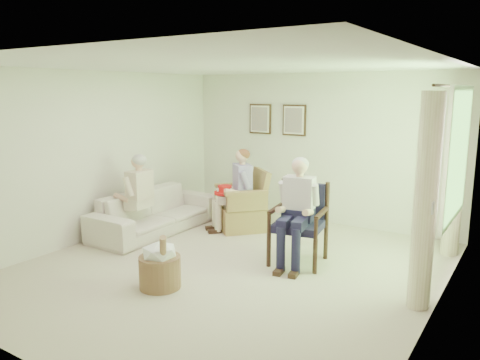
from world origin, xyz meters
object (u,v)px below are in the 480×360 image
(wicker_armchair, at_px, (243,210))
(red_hat, at_px, (225,191))
(hatbox, at_px, (160,265))
(person_dark, at_px, (296,204))
(person_sofa, at_px, (135,191))
(sofa, at_px, (155,212))
(wood_armchair, at_px, (301,220))
(person_wicker, at_px, (238,185))

(wicker_armchair, relative_size, red_hat, 2.85)
(red_hat, xyz_separation_m, hatbox, (0.67, -2.31, -0.40))
(person_dark, relative_size, person_sofa, 1.08)
(sofa, relative_size, person_sofa, 1.75)
(wood_armchair, height_order, hatbox, wood_armchair)
(wood_armchair, relative_size, hatbox, 1.45)
(person_dark, height_order, person_sofa, person_dark)
(person_dark, height_order, red_hat, person_dark)
(wicker_armchair, bearing_deg, hatbox, -37.46)
(wicker_armchair, bearing_deg, red_hat, -80.51)
(person_sofa, xyz_separation_m, red_hat, (0.94, 1.09, -0.08))
(person_dark, height_order, hatbox, person_dark)
(wood_armchair, relative_size, sofa, 0.46)
(wicker_armchair, xyz_separation_m, person_wicker, (0.00, -0.13, 0.46))
(hatbox, bearing_deg, person_dark, 57.02)
(person_wicker, bearing_deg, person_sofa, -90.41)
(wood_armchair, distance_m, sofa, 2.62)
(wicker_armchair, bearing_deg, person_sofa, -87.50)
(hatbox, bearing_deg, person_sofa, 142.74)
(wood_armchair, relative_size, person_wicker, 0.79)
(sofa, distance_m, person_sofa, 0.60)
(sofa, xyz_separation_m, person_dark, (2.61, -0.10, 0.50))
(wicker_armchair, height_order, red_hat, wicker_armchair)
(wicker_armchair, height_order, person_wicker, person_wicker)
(sofa, relative_size, person_wicker, 1.72)
(sofa, relative_size, red_hat, 6.51)
(person_dark, bearing_deg, red_hat, 146.06)
(person_sofa, distance_m, red_hat, 1.44)
(sofa, bearing_deg, wood_armchair, -88.31)
(red_hat, bearing_deg, wood_armchair, -19.33)
(sofa, distance_m, hatbox, 2.30)
(wood_armchair, relative_size, person_dark, 0.75)
(wood_armchair, bearing_deg, person_dark, -99.49)
(wood_armchair, bearing_deg, wicker_armchair, 140.64)
(person_wicker, bearing_deg, red_hat, -99.04)
(wood_armchair, xyz_separation_m, red_hat, (-1.67, 0.59, 0.10))
(red_hat, bearing_deg, sofa, -144.78)
(wood_armchair, bearing_deg, sofa, 172.21)
(wood_armchair, height_order, person_sofa, person_sofa)
(wood_armchair, xyz_separation_m, sofa, (-2.61, -0.08, -0.24))
(hatbox, bearing_deg, wicker_armchair, 100.80)
(person_wicker, distance_m, hatbox, 2.55)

